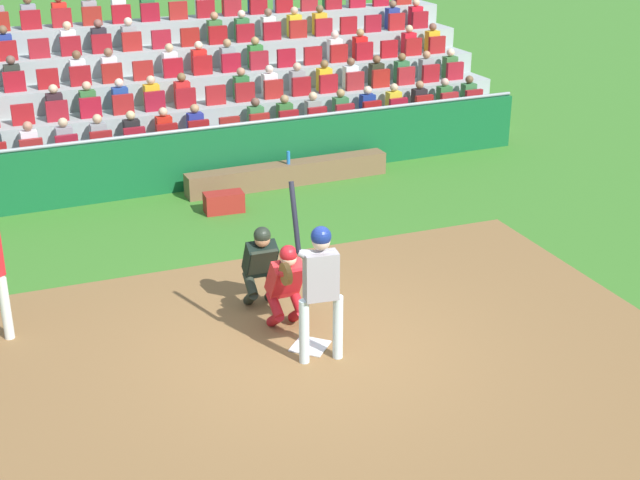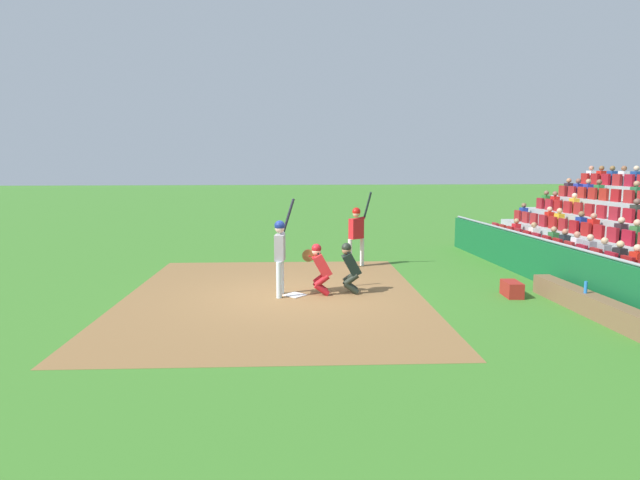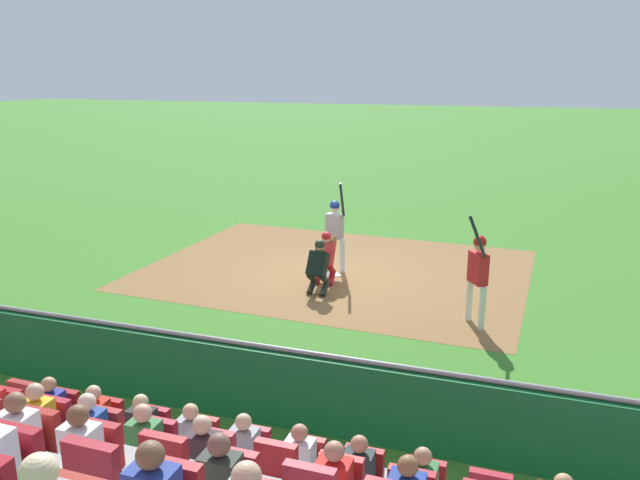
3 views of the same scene
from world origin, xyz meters
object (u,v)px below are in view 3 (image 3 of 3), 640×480
batter_at_plate (335,227)px  water_bottle_on_bench (99,337)px  equipment_duffel_bag (210,351)px  home_plate_marker (330,274)px  on_deck_batter (478,270)px  home_plate_umpire (318,265)px  catcher_crouching (326,255)px  dugout_bench (97,358)px

batter_at_plate → water_bottle_on_bench: bearing=-108.7°
equipment_duffel_bag → home_plate_marker: bearing=89.2°
home_plate_marker → on_deck_batter: (3.70, -2.07, 1.15)m
home_plate_umpire → water_bottle_on_bench: bearing=-116.2°
home_plate_umpire → equipment_duffel_bag: (-0.70, -3.82, -0.51)m
home_plate_umpire → on_deck_batter: bearing=-11.3°
catcher_crouching → water_bottle_on_bench: 5.90m
water_bottle_on_bench → equipment_duffel_bag: bearing=28.3°
catcher_crouching → on_deck_batter: (3.62, -1.47, 0.45)m
equipment_duffel_bag → on_deck_batter: on_deck_batter is taller
home_plate_marker → dugout_bench: 6.50m
batter_at_plate → water_bottle_on_bench: (-2.17, -6.40, -0.58)m
catcher_crouching → home_plate_umpire: bearing=-84.5°
water_bottle_on_bench → on_deck_batter: (5.86, 3.98, 0.59)m
catcher_crouching → dugout_bench: catcher_crouching is taller
home_plate_marker → batter_at_plate: 1.18m
on_deck_batter → dugout_bench: bearing=-145.5°
batter_at_plate → on_deck_batter: 4.41m
water_bottle_on_bench → equipment_duffel_bag: 1.88m
batter_at_plate → dugout_bench: bearing=-108.7°
batter_at_plate → equipment_duffel_bag: 5.64m
home_plate_marker → home_plate_umpire: 1.52m
catcher_crouching → on_deck_batter: size_ratio=0.54×
batter_at_plate → equipment_duffel_bag: batter_at_plate is taller
catcher_crouching → equipment_duffel_bag: bearing=-97.8°
batter_at_plate → catcher_crouching: size_ratio=1.84×
dugout_bench → catcher_crouching: bearing=67.7°
home_plate_marker → home_plate_umpire: size_ratio=0.35×
home_plate_umpire → dugout_bench: (-2.33, -4.76, -0.47)m
home_plate_marker → water_bottle_on_bench: water_bottle_on_bench is taller
home_plate_marker → on_deck_batter: on_deck_batter is taller
catcher_crouching → on_deck_batter: bearing=-22.1°
dugout_bench → on_deck_batter: size_ratio=1.77×
home_plate_marker → water_bottle_on_bench: (-2.16, -6.05, 0.55)m
home_plate_marker → catcher_crouching: (0.09, -0.60, 0.69)m
catcher_crouching → dugout_bench: size_ratio=0.31×
catcher_crouching → dugout_bench: (-2.26, -5.52, -0.49)m
batter_at_plate → on_deck_batter: bearing=-33.2°
home_plate_marker → batter_at_plate: bearing=88.4°
batter_at_plate → catcher_crouching: batter_at_plate is taller
dugout_bench → home_plate_umpire: bearing=63.9°
home_plate_marker → on_deck_batter: 4.39m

